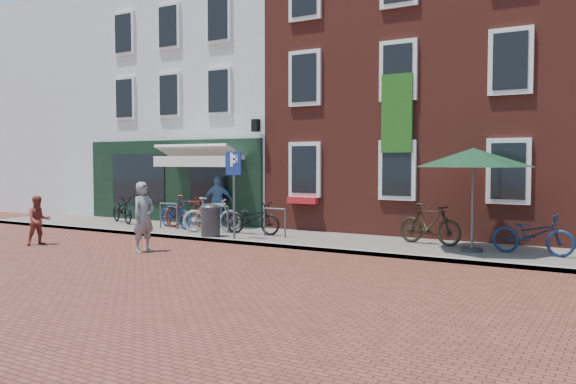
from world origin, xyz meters
The scene contains 18 objects.
ground centered at (0.00, 0.00, 0.00)m, with size 80.00×80.00×0.00m, color brown.
sidewalk centered at (1.00, 1.50, 0.05)m, with size 24.00×3.00×0.10m, color slate.
building_stucco centered at (-5.00, 7.00, 4.50)m, with size 8.00×8.00×9.00m, color silver.
building_brick_mid centered at (2.00, 7.00, 5.00)m, with size 6.00×8.00×10.00m, color maroon.
filler_left centered at (-12.50, 7.00, 4.50)m, with size 7.00×8.00×9.00m, color silver.
litter_bin centered at (-1.10, 0.30, 0.62)m, with size 0.55×0.55×1.01m.
parking_sign centered at (-0.23, 0.24, 1.76)m, with size 0.50×0.08×2.43m.
parasol centered at (6.00, 1.30, 2.43)m, with size 2.79×2.79×2.57m.
woman centered at (-1.16, -2.28, 0.87)m, with size 0.64×0.42×1.74m, color gray.
boy centered at (-4.47, -2.84, 0.66)m, with size 0.64×0.50×1.33m, color brown.
cafe_person centered at (-2.59, 2.60, 0.93)m, with size 0.97×0.41×1.66m, color #6087B4.
bicycle_0 centered at (-6.11, 1.70, 0.58)m, with size 0.63×1.82×0.96m, color black.
bicycle_1 centered at (-3.09, 1.67, 0.63)m, with size 0.50×1.77×1.06m, color maroon.
bicycle_2 centered at (-3.44, 1.47, 0.58)m, with size 0.63×1.82×0.96m, color navy.
bicycle_3 centered at (-1.69, 1.11, 0.63)m, with size 0.50×1.77×1.06m, color gray.
bicycle_4 centered at (-0.39, 1.38, 0.58)m, with size 0.63×1.82×0.96m, color black.
bicycle_5 centered at (4.77, 1.94, 0.63)m, with size 0.50×1.77×1.06m, color black.
bicycle_6 centered at (7.32, 1.51, 0.58)m, with size 0.63×1.82×0.96m, color #112346.
Camera 1 is at (9.37, -12.95, 2.26)m, focal length 36.72 mm.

